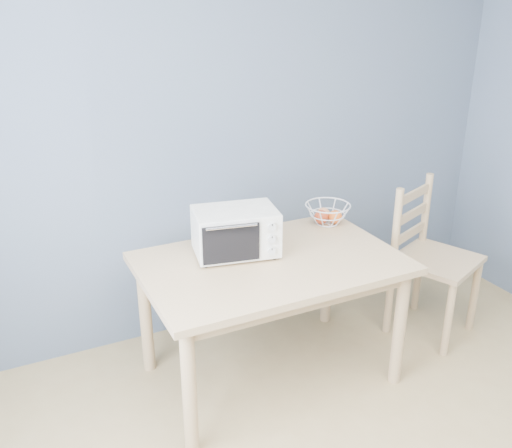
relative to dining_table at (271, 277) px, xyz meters
name	(u,v)px	position (x,y,z in m)	size (l,w,h in m)	color
dining_table	(271,277)	(0.00, 0.00, 0.00)	(1.40, 0.90, 0.75)	tan
toaster_oven	(232,232)	(-0.16, 0.15, 0.24)	(0.49, 0.39, 0.26)	white
fruit_basket	(327,214)	(0.55, 0.31, 0.17)	(0.32, 0.32, 0.13)	silver
dining_chair	(429,261)	(1.15, 0.01, -0.16)	(0.61, 0.61, 1.00)	tan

